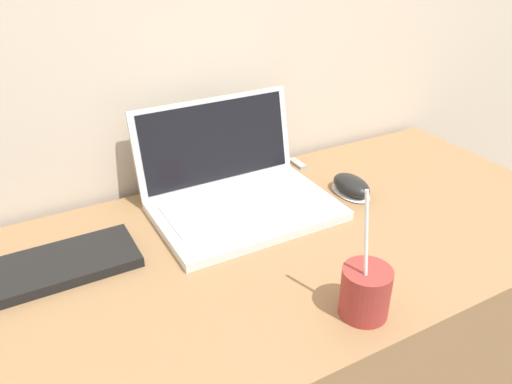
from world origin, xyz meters
The scene contains 6 objects.
desk centered at (0.00, 0.33, 0.37)m, with size 1.25×0.65×0.74m.
laptop centered at (-0.08, 0.49, 0.78)m, with size 0.39×0.31×0.22m.
drink_cup centered at (-0.06, 0.08, 0.79)m, with size 0.08×0.08×0.23m.
computer_mouse centered at (0.18, 0.41, 0.76)m, with size 0.07×0.11×0.04m.
external_keyboard centered at (-0.53, 0.44, 0.75)m, with size 0.39×0.13×0.02m.
usb_stick centered at (0.15, 0.60, 0.74)m, with size 0.02×0.06×0.01m.
Camera 1 is at (-0.52, -0.39, 1.31)m, focal length 35.00 mm.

